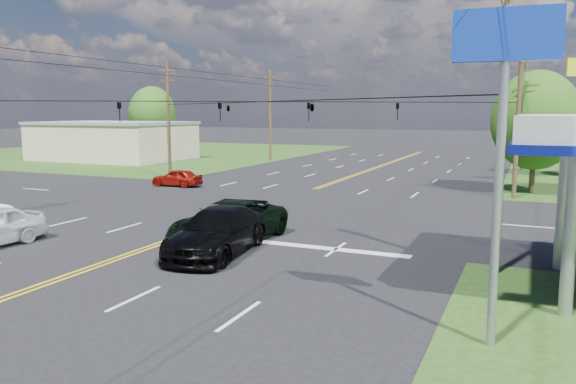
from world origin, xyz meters
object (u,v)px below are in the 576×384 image
at_px(pole_nw, 168,118).
at_px(pole_ne, 518,120).
at_px(pickup_dkgreen, 229,222).
at_px(pole_right_far, 524,115).
at_px(tree_right_b, 568,126).
at_px(suv_black, 218,232).
at_px(polesign_se, 504,84).
at_px(retail_nw, 113,142).
at_px(tree_far_l, 152,113).
at_px(tree_right_a, 536,120).
at_px(pole_se, 502,128).
at_px(pole_left_far, 270,114).

height_order(pole_nw, pole_ne, same).
bearing_deg(pole_nw, pickup_dkgreen, -48.60).
relative_size(pole_right_far, tree_right_b, 1.41).
distance_m(suv_black, polesign_se, 12.56).
bearing_deg(retail_nw, tree_far_l, 101.31).
height_order(tree_right_a, tree_right_b, tree_right_a).
height_order(pole_nw, pole_right_far, pole_right_far).
xyz_separation_m(pole_ne, suv_black, (-10.00, -19.39, -4.05)).
bearing_deg(pickup_dkgreen, tree_right_a, 64.61).
bearing_deg(tree_far_l, suv_black, -50.45).
distance_m(pole_nw, pickup_dkgreen, 23.68).
xyz_separation_m(tree_right_a, suv_black, (-11.00, -22.39, -4.00)).
xyz_separation_m(pole_nw, pole_ne, (26.00, 0.00, 0.00)).
xyz_separation_m(pole_se, pickup_dkgreen, (-10.57, 0.50, -4.07)).
relative_size(pole_ne, polesign_se, 1.23).
bearing_deg(tree_right_b, tree_far_l, 170.63).
distance_m(retail_nw, suv_black, 46.25).
height_order(pole_ne, pickup_dkgreen, pole_ne).
xyz_separation_m(pole_se, tree_right_a, (1.00, 21.00, -0.05)).
distance_m(retail_nw, pole_right_far, 43.53).
bearing_deg(suv_black, pickup_dkgreen, 100.63).
height_order(pole_ne, suv_black, pole_ne).
bearing_deg(pole_se, tree_right_a, 87.27).
distance_m(tree_right_b, pickup_dkgreen, 35.58).
xyz_separation_m(pole_ne, tree_right_b, (3.50, 15.00, -0.70)).
xyz_separation_m(pole_nw, tree_right_a, (27.00, 3.00, -0.05)).
distance_m(tree_right_b, suv_black, 37.09).
distance_m(tree_right_a, polesign_se, 27.40).
bearing_deg(retail_nw, pole_left_far, 19.44).
bearing_deg(pole_ne, pole_nw, 180.00).
bearing_deg(pole_left_far, pole_se, -54.90).
relative_size(pole_right_far, tree_right_a, 1.22).
xyz_separation_m(pickup_dkgreen, polesign_se, (10.88, -6.87, 5.19)).
bearing_deg(polesign_se, retail_nw, 139.21).
bearing_deg(pole_right_far, tree_far_l, 174.92).
xyz_separation_m(pole_nw, tree_right_b, (29.50, 15.00, -0.70)).
relative_size(retail_nw, pole_ne, 1.68).
bearing_deg(tree_right_a, tree_far_l, 156.50).
distance_m(pole_se, pole_nw, 31.62).
bearing_deg(polesign_se, pickup_dkgreen, 147.75).
relative_size(pole_se, pickup_dkgreen, 1.56).
bearing_deg(pickup_dkgreen, pole_ne, 62.92).
relative_size(pole_left_far, suv_black, 1.67).
bearing_deg(suv_black, tree_right_a, 57.52).
height_order(pole_left_far, suv_black, pole_left_far).
height_order(pole_nw, pickup_dkgreen, pole_nw).
bearing_deg(tree_far_l, retail_nw, -78.69).
xyz_separation_m(pole_right_far, suv_black, (-10.00, -38.39, -4.30)).
height_order(pole_right_far, tree_right_a, pole_right_far).
xyz_separation_m(pole_se, polesign_se, (0.31, -6.37, 1.12)).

